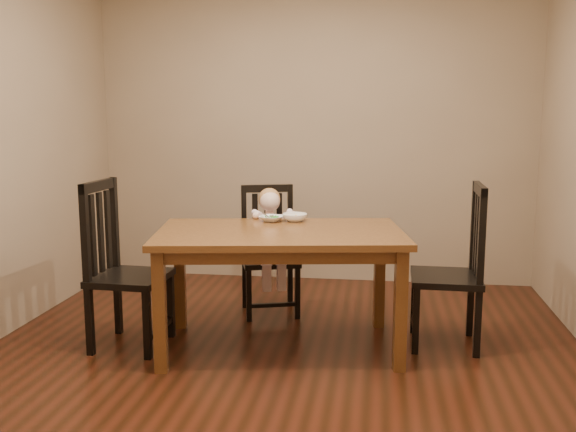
# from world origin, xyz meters

# --- Properties ---
(room) EXTENTS (4.01, 4.01, 2.71)m
(room) POSITION_xyz_m (0.00, 0.00, 1.35)
(room) COLOR #40190D
(room) RESTS_ON ground
(dining_table) EXTENTS (1.74, 1.20, 0.80)m
(dining_table) POSITION_xyz_m (-0.03, 0.18, 0.71)
(dining_table) COLOR #502E12
(dining_table) RESTS_ON room
(chair_child) EXTENTS (0.53, 0.52, 1.00)m
(chair_child) POSITION_xyz_m (-0.24, 0.95, 0.48)
(chair_child) COLOR black
(chair_child) RESTS_ON room
(chair_left) EXTENTS (0.48, 0.50, 1.12)m
(chair_left) POSITION_xyz_m (-1.09, 0.07, 0.54)
(chair_left) COLOR black
(chair_left) RESTS_ON room
(chair_right) EXTENTS (0.47, 0.49, 1.11)m
(chair_right) POSITION_xyz_m (1.12, 0.39, 0.53)
(chair_right) COLOR black
(chair_right) RESTS_ON room
(toddler) EXTENTS (0.39, 0.44, 0.51)m
(toddler) POSITION_xyz_m (-0.22, 0.90, 0.61)
(toddler) COLOR white
(toddler) RESTS_ON chair_child
(bowl_peas) EXTENTS (0.21, 0.21, 0.04)m
(bowl_peas) POSITION_xyz_m (-0.15, 0.51, 0.82)
(bowl_peas) COLOR white
(bowl_peas) RESTS_ON dining_table
(bowl_veg) EXTENTS (0.18, 0.18, 0.05)m
(bowl_veg) POSITION_xyz_m (0.02, 0.54, 0.83)
(bowl_veg) COLOR white
(bowl_veg) RESTS_ON dining_table
(fork) EXTENTS (0.09, 0.10, 0.05)m
(fork) POSITION_xyz_m (-0.18, 0.48, 0.85)
(fork) COLOR silver
(fork) RESTS_ON bowl_peas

